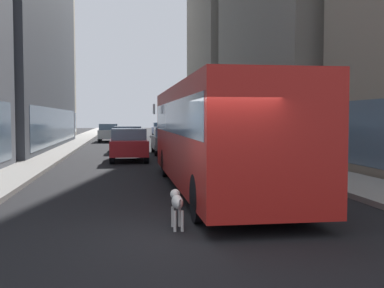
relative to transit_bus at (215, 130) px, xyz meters
name	(u,v)px	position (x,y,z in m)	size (l,w,h in m)	color
ground_plane	(139,141)	(-1.20, 30.03, -1.78)	(120.00, 120.00, 0.00)	black
sidewalk_left	(76,141)	(-6.90, 30.03, -1.70)	(2.40, 110.00, 0.15)	#9E9991
sidewalk_right	(200,140)	(4.50, 30.03, -1.70)	(2.40, 110.00, 0.15)	#9E9991
building_left_far	(28,47)	(-13.10, 41.00, 8.25)	(8.98, 14.53, 20.07)	#B2A893
transit_bus	(215,130)	(0.00, 0.00, 0.00)	(2.78, 11.53, 3.05)	red
car_red_coupe	(129,145)	(-2.40, 10.09, -0.96)	(1.83, 3.92, 1.62)	red
car_blue_hatchback	(160,129)	(1.60, 41.21, -0.96)	(1.72, 4.41, 1.62)	#4C6BB7
car_grey_wagon	(169,140)	(0.00, 14.27, -0.96)	(1.84, 3.91, 1.62)	slate
car_white_van	(109,133)	(-4.00, 29.99, -0.96)	(1.77, 4.40, 1.62)	silver
car_black_suv	(168,132)	(1.60, 31.13, -0.95)	(1.93, 4.45, 1.62)	black
car_silver_sedan	(128,139)	(-2.40, 16.90, -0.95)	(1.82, 4.50, 1.62)	#B7BABF
box_truck	(176,124)	(1.60, 24.32, -0.11)	(2.30, 7.50, 3.05)	#19519E
dalmatian_dog	(177,202)	(-1.65, -4.58, -1.26)	(0.22, 0.96, 0.72)	white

